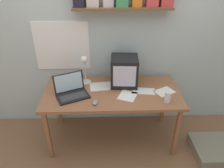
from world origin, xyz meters
The scene contains 13 objects.
ground_plane centered at (0.00, 0.00, 0.00)m, with size 12.00×12.00×0.00m, color #8C6142.
back_wall centered at (0.00, 0.45, 1.31)m, with size 5.60×0.24×2.60m.
corner_desk centered at (0.00, 0.00, 0.66)m, with size 1.60×0.76×0.72m.
crt_monitor centered at (0.15, 0.17, 0.90)m, with size 0.34×0.33×0.36m.
laptop centered at (-0.47, -0.06, 0.78)m, with size 0.43×0.38×0.24m.
desk_lamp centered at (-0.32, 0.18, 0.96)m, with size 0.13×0.16×0.38m.
juice_glass centered at (0.60, -0.23, 0.78)m, with size 0.07×0.07×0.13m.
computer_mouse centered at (-0.19, -0.24, 0.74)m, with size 0.07×0.11×0.03m.
printed_handout centered at (0.62, -0.03, 0.73)m, with size 0.27×0.24×0.00m.
open_notebook centered at (0.37, -0.01, 0.73)m, with size 0.29×0.18×0.00m.
loose_paper_near_laptop centered at (-0.13, 0.12, 0.73)m, with size 0.29×0.24×0.00m.
loose_paper_near_monitor centered at (0.18, -0.10, 0.73)m, with size 0.26×0.27×0.00m.
floor_cushion centered at (1.23, -0.33, 0.06)m, with size 0.49×0.49×0.13m.
Camera 1 is at (-0.07, -2.18, 2.10)m, focal length 35.00 mm.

